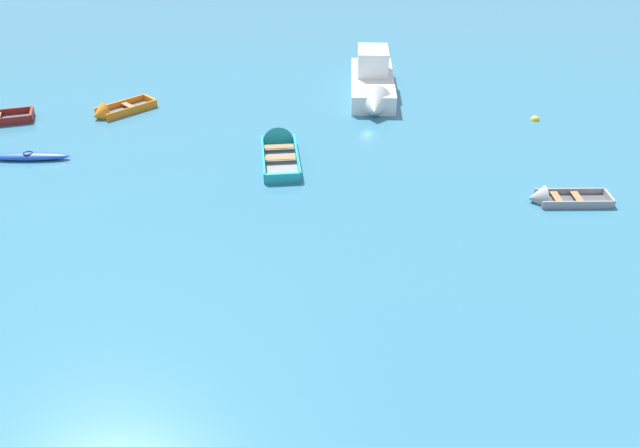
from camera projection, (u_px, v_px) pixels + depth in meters
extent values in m
cube|color=#4C4C51|center=(573.00, 201.00, 25.34)|extent=(2.78, 1.48, 0.08)
cube|color=gray|center=(578.00, 205.00, 24.84)|extent=(2.71, 0.62, 0.31)
cube|color=gray|center=(569.00, 192.00, 25.72)|extent=(2.71, 0.62, 0.31)
cube|color=gray|center=(609.00, 198.00, 25.30)|extent=(0.31, 1.01, 0.31)
cone|color=gray|center=(536.00, 198.00, 25.25)|extent=(0.82, 1.10, 0.99)
cube|color=#937047|center=(577.00, 197.00, 25.25)|extent=(0.47, 0.96, 0.03)
cube|color=#937047|center=(557.00, 197.00, 25.24)|extent=(0.47, 0.96, 0.03)
cube|color=white|center=(372.00, 85.00, 35.24)|extent=(3.80, 6.76, 0.96)
cone|color=white|center=(374.00, 107.00, 32.38)|extent=(2.15, 1.72, 1.88)
cube|color=white|center=(373.00, 61.00, 35.20)|extent=(2.15, 2.64, 1.30)
cube|color=black|center=(374.00, 62.00, 34.19)|extent=(1.52, 0.58, 0.57)
ellipsoid|color=blue|center=(29.00, 156.00, 28.45)|extent=(3.60, 1.27, 0.32)
torus|color=black|center=(28.00, 153.00, 28.37)|extent=(0.51, 0.51, 0.07)
cube|color=maroon|center=(32.00, 115.00, 32.40)|extent=(0.22, 1.21, 0.41)
cube|color=#4C4C51|center=(127.00, 110.00, 33.32)|extent=(2.88, 2.36, 0.09)
cube|color=orange|center=(132.00, 111.00, 32.90)|extent=(2.44, 1.58, 0.38)
cube|color=orange|center=(120.00, 105.00, 33.60)|extent=(2.44, 1.58, 0.38)
cube|color=orange|center=(150.00, 100.00, 34.10)|extent=(0.70, 1.02, 0.38)
cone|color=orange|center=(100.00, 115.00, 32.36)|extent=(1.14, 1.28, 1.10)
cube|color=#937047|center=(128.00, 105.00, 33.30)|extent=(0.80, 1.03, 0.03)
cube|color=gray|center=(280.00, 161.00, 28.30)|extent=(1.77, 3.87, 0.11)
cube|color=teal|center=(263.00, 158.00, 28.15)|extent=(0.53, 3.89, 0.44)
cube|color=teal|center=(297.00, 157.00, 28.28)|extent=(0.53, 3.89, 0.44)
cube|color=teal|center=(283.00, 178.00, 26.56)|extent=(1.43, 0.31, 0.44)
cone|color=teal|center=(278.00, 138.00, 29.92)|extent=(1.48, 1.04, 1.39)
cube|color=#937047|center=(280.00, 158.00, 27.99)|extent=(1.34, 0.55, 0.03)
cube|color=#937047|center=(279.00, 146.00, 28.96)|extent=(1.34, 0.55, 0.03)
sphere|color=yellow|center=(535.00, 120.00, 32.33)|extent=(0.44, 0.44, 0.44)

